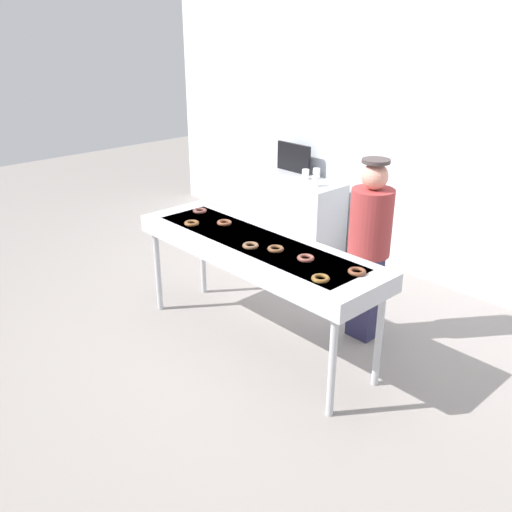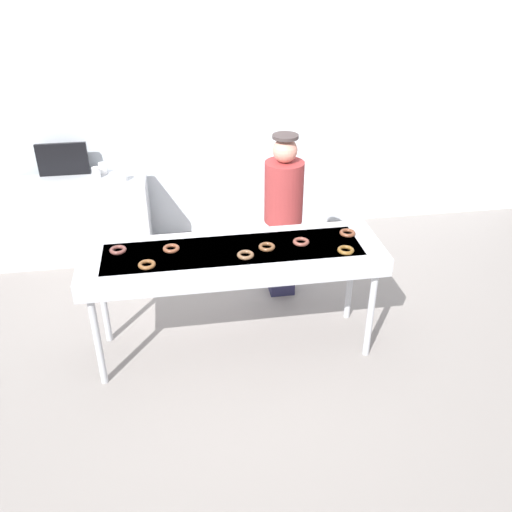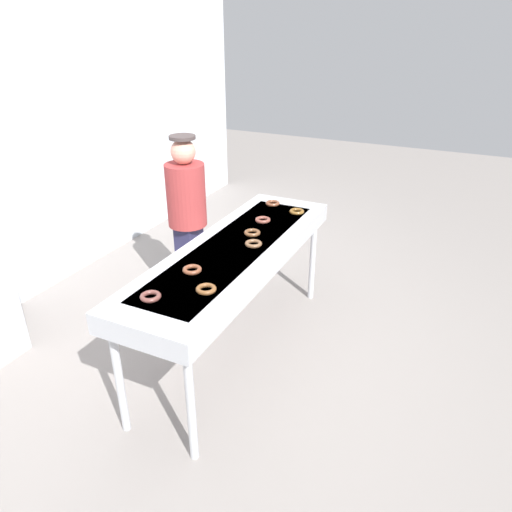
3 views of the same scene
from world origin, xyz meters
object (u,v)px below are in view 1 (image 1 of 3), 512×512
Objects in this scene: chocolate_donut_1 at (224,223)px; prep_counter at (280,209)px; fryer_conveyor at (255,250)px; paper_cup_2 at (306,174)px; chocolate_donut_4 at (200,211)px; chocolate_donut_7 at (276,249)px; chocolate_donut_2 at (251,246)px; chocolate_donut_5 at (306,258)px; paper_cup_0 at (316,181)px; worker_baker at (369,240)px; chocolate_donut_3 at (357,272)px; chocolate_donut_6 at (192,223)px; paper_cup_1 at (316,173)px; menu_display at (294,158)px; chocolate_donut_0 at (321,278)px.

chocolate_donut_1 is 2.18m from prep_counter.
paper_cup_2 is (-1.23, 1.94, 0.05)m from fryer_conveyor.
chocolate_donut_4 and chocolate_donut_7 have the same top height.
chocolate_donut_2 is 1.00× the size of chocolate_donut_5.
chocolate_donut_1 is 1.80m from paper_cup_0.
worker_baker is 2.13m from paper_cup_2.
chocolate_donut_4 and chocolate_donut_5 have the same top height.
prep_counter is at bearing 130.07° from fryer_conveyor.
prep_counter is (-2.54, 1.77, -0.54)m from chocolate_donut_3.
chocolate_donut_1 is at bearing 50.06° from chocolate_donut_6.
fryer_conveyor is 18.15× the size of chocolate_donut_4.
chocolate_donut_4 is 0.08× the size of prep_counter.
chocolate_donut_7 and paper_cup_2 have the same top height.
chocolate_donut_2 is 1.10× the size of paper_cup_1.
prep_counter is 14.38× the size of paper_cup_2.
fryer_conveyor is at bearing -53.10° from menu_display.
chocolate_donut_5 is at bearing -44.44° from menu_display.
chocolate_donut_2 is 0.25× the size of menu_display.
chocolate_donut_0 is 1.01m from worker_baker.
chocolate_donut_5 is (0.55, 0.01, 0.10)m from fryer_conveyor.
worker_baker is 1.82m from paper_cup_0.
chocolate_donut_6 is 0.94m from chocolate_donut_7.
menu_display is at bearing 126.90° from fryer_conveyor.
paper_cup_0 is at bearing 117.97° from chocolate_donut_2.
prep_counter is 14.38× the size of paper_cup_1.
worker_baker is 3.07× the size of menu_display.
fryer_conveyor is at bearing -49.93° from prep_counter.
chocolate_donut_4 is 1.96m from prep_counter.
prep_counter is (-1.84, 1.90, -0.54)m from chocolate_donut_7.
chocolate_donut_7 is 0.08× the size of worker_baker.
chocolate_donut_2 is at bearing -151.51° from chocolate_donut_7.
worker_baker reaches higher than chocolate_donut_1.
chocolate_donut_6 reaches higher than prep_counter.
chocolate_donut_1 is at bearing -58.75° from prep_counter.
prep_counter is 0.81m from paper_cup_0.
chocolate_donut_0 and chocolate_donut_6 have the same top height.
paper_cup_0 is (-1.91, 1.70, -0.04)m from chocolate_donut_3.
chocolate_donut_0 is 1.00× the size of chocolate_donut_5.
paper_cup_0 is at bearing 123.44° from chocolate_donut_7.
chocolate_donut_3 is at bearing 1.44° from chocolate_donut_1.
prep_counter is 3.24× the size of menu_display.
menu_display is (-2.14, 1.31, 0.13)m from worker_baker.
chocolate_donut_0 is 1.00× the size of chocolate_donut_6.
paper_cup_2 is (-2.19, 1.84, -0.04)m from chocolate_donut_3.
chocolate_donut_7 is at bearing -45.89° from prep_counter.
paper_cup_1 is at bearing 137.30° from chocolate_donut_3.
chocolate_donut_1 is at bearing 176.97° from chocolate_donut_5.
worker_baker is at bearing -33.93° from paper_cup_0.
prep_counter is at bearing 174.15° from paper_cup_0.
chocolate_donut_3 is at bearing 14.56° from chocolate_donut_2.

